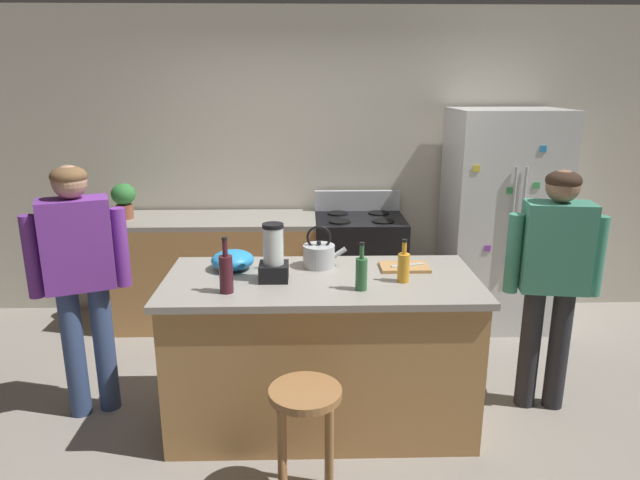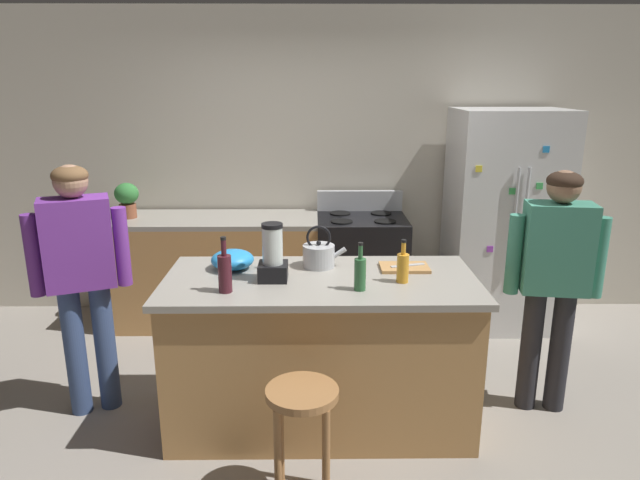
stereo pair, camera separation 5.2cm
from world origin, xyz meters
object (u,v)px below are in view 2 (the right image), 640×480
(bar_stool, at_px, (302,415))
(bottle_soda, at_px, (403,267))
(stove_range, at_px, (361,270))
(blender_appliance, at_px, (273,256))
(bottle_wine, at_px, (225,272))
(bottle_cooking_sauce, at_px, (276,257))
(person_by_island_left, at_px, (81,268))
(cutting_board, at_px, (404,267))
(chef_knife, at_px, (408,265))
(bottle_olive_oil, at_px, (360,273))
(refrigerator, at_px, (503,221))
(mixing_bowl, at_px, (232,260))
(kitchen_island, at_px, (321,351))
(tea_kettle, at_px, (319,255))
(person_by_sink_right, at_px, (554,270))
(potted_plant, at_px, (127,198))

(bar_stool, bearing_deg, bottle_soda, 48.68)
(stove_range, bearing_deg, bottle_soda, -86.30)
(blender_appliance, distance_m, bottle_wine, 0.32)
(bottle_cooking_sauce, bearing_deg, stove_range, 64.68)
(person_by_island_left, bearing_deg, cutting_board, 0.60)
(bar_stool, xyz_separation_m, chef_knife, (0.64, 0.89, 0.48))
(stove_range, xyz_separation_m, bottle_olive_oil, (-0.15, -1.72, 0.57))
(bottle_olive_oil, xyz_separation_m, bottle_soda, (0.26, 0.13, -0.01))
(blender_appliance, distance_m, bottle_soda, 0.76)
(refrigerator, distance_m, bottle_cooking_sauce, 2.28)
(bottle_soda, bearing_deg, chef_knife, 73.74)
(bar_stool, relative_size, mixing_bowl, 2.42)
(kitchen_island, distance_m, tea_kettle, 0.59)
(person_by_sink_right, xyz_separation_m, cutting_board, (-0.93, 0.03, 0.01))
(bottle_wine, bearing_deg, bar_stool, -49.48)
(bar_stool, bearing_deg, bottle_wine, 130.52)
(kitchen_island, distance_m, bottle_soda, 0.74)
(bottle_olive_oil, bearing_deg, chef_knife, 48.02)
(kitchen_island, relative_size, cutting_board, 6.21)
(bar_stool, relative_size, chef_knife, 2.91)
(blender_appliance, bearing_deg, refrigerator, 39.40)
(person_by_island_left, distance_m, bottle_cooking_sauce, 1.20)
(bottle_cooking_sauce, distance_m, bottle_soda, 0.78)
(bottle_soda, bearing_deg, stove_range, 93.70)
(person_by_sink_right, xyz_separation_m, potted_plant, (-3.07, 1.42, 0.18))
(bottle_cooking_sauce, relative_size, bottle_soda, 0.84)
(bottle_olive_oil, distance_m, bottle_soda, 0.29)
(person_by_island_left, distance_m, mixing_bowl, 0.93)
(bottle_olive_oil, bearing_deg, refrigerator, 51.35)
(bar_stool, bearing_deg, cutting_board, 54.99)
(cutting_board, bearing_deg, person_by_sink_right, -1.88)
(person_by_sink_right, distance_m, bottle_olive_oil, 1.28)
(kitchen_island, relative_size, bottle_soda, 7.28)
(potted_plant, relative_size, mixing_bowl, 1.13)
(refrigerator, bearing_deg, person_by_island_left, -156.00)
(blender_appliance, xyz_separation_m, mixing_bowl, (-0.27, 0.20, -0.08))
(refrigerator, bearing_deg, mixing_bowl, -148.07)
(cutting_board, height_order, chef_knife, chef_knife)
(cutting_board, bearing_deg, person_by_island_left, -179.40)
(potted_plant, bearing_deg, stove_range, -0.74)
(person_by_island_left, bearing_deg, bottle_wine, -21.03)
(kitchen_island, relative_size, person_by_island_left, 1.16)
(person_by_sink_right, relative_size, tea_kettle, 5.72)
(bar_stool, xyz_separation_m, tea_kettle, (0.09, 0.94, 0.53))
(person_by_island_left, xyz_separation_m, potted_plant, (-0.15, 1.41, 0.15))
(person_by_island_left, relative_size, bottle_cooking_sauce, 7.47)
(bottle_cooking_sauce, height_order, mixing_bowl, bottle_cooking_sauce)
(stove_range, xyz_separation_m, bottle_wine, (-0.90, -1.75, 0.58))
(refrigerator, bearing_deg, blender_appliance, -140.60)
(blender_appliance, height_order, bottle_olive_oil, blender_appliance)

